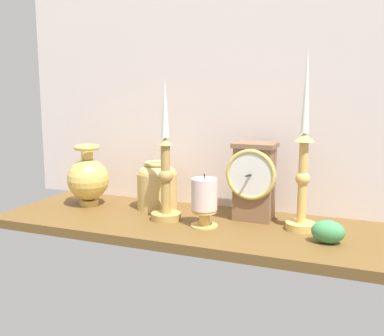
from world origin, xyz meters
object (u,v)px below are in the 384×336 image
candlestick_tall_left (303,169)px  brass_vase_bulbous (88,178)px  pillar_candle_front (204,200)px  candlestick_tall_center (166,175)px  brass_vase_jar (157,185)px  mantel_clock (254,180)px

candlestick_tall_left → brass_vase_bulbous: 62.33cm
brass_vase_bulbous → pillar_candle_front: size_ratio=1.34×
candlestick_tall_center → brass_vase_bulbous: candlestick_tall_center is taller
brass_vase_bulbous → pillar_candle_front: (39.13, -7.18, -1.19)cm
pillar_candle_front → brass_vase_jar: bearing=149.0°
mantel_clock → brass_vase_jar: size_ratio=1.49×
mantel_clock → brass_vase_jar: bearing=178.8°
candlestick_tall_center → mantel_clock: bearing=22.1°
brass_vase_jar → pillar_candle_front: size_ratio=1.02×
candlestick_tall_left → pillar_candle_front: bearing=-164.4°
mantel_clock → brass_vase_bulbous: 49.05cm
brass_vase_jar → pillar_candle_front: (18.55, -11.12, -0.16)cm
brass_vase_bulbous → pillar_candle_front: bearing=-10.4°
candlestick_tall_center → pillar_candle_front: (11.45, -1.93, -5.16)cm
candlestick_tall_center → brass_vase_jar: size_ratio=2.69×
mantel_clock → brass_vase_jar: 28.52cm
mantel_clock → pillar_candle_front: bearing=-132.8°
brass_vase_bulbous → brass_vase_jar: size_ratio=1.31×
mantel_clock → brass_vase_jar: (-28.29, 0.60, -3.59)cm
mantel_clock → candlestick_tall_center: bearing=-157.9°
candlestick_tall_left → brass_vase_bulbous: (-61.91, 0.82, -7.13)cm
mantel_clock → candlestick_tall_left: candlestick_tall_left is taller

